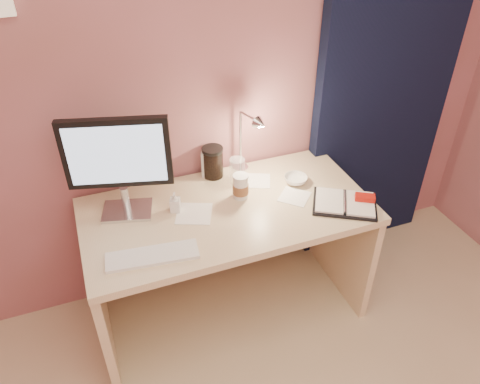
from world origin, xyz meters
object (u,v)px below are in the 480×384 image
object	(u,v)px
desk	(224,234)
clear_cup	(237,171)
keyboard	(152,256)
coffee_cup	(241,187)
product_box	(211,163)
planner	(346,203)
dark_jar	(213,164)
lotion_bottle	(175,202)
bowl	(296,180)
monitor	(118,159)
desk_lamp	(241,141)

from	to	relation	value
desk	clear_cup	distance (m)	0.34
keyboard	coffee_cup	distance (m)	0.58
keyboard	product_box	bearing A→B (deg)	56.84
keyboard	planner	bearing A→B (deg)	8.51
keyboard	dark_jar	distance (m)	0.67
lotion_bottle	dark_jar	world-z (taller)	dark_jar
coffee_cup	bowl	size ratio (longest dim) A/B	1.08
keyboard	coffee_cup	size ratio (longest dim) A/B	3.04
bowl	keyboard	bearing A→B (deg)	-160.70
keyboard	planner	distance (m)	0.97
desk	monitor	world-z (taller)	monitor
desk	bowl	size ratio (longest dim) A/B	11.68
keyboard	clear_cup	xyz separation A→B (m)	(0.54, 0.40, 0.06)
keyboard	planner	size ratio (longest dim) A/B	1.04
coffee_cup	bowl	world-z (taller)	coffee_cup
desk	product_box	size ratio (longest dim) A/B	9.44
planner	lotion_bottle	bearing A→B (deg)	-166.77
product_box	desk_lamp	size ratio (longest dim) A/B	0.41
monitor	product_box	bearing A→B (deg)	34.40
monitor	planner	distance (m)	1.10
lotion_bottle	desk_lamp	size ratio (longest dim) A/B	0.29
desk	product_box	bearing A→B (deg)	85.07
keyboard	clear_cup	distance (m)	0.67
bowl	dark_jar	bearing A→B (deg)	150.55
bowl	lotion_bottle	xyz separation A→B (m)	(-0.65, -0.01, 0.03)
desk	lotion_bottle	xyz separation A→B (m)	(-0.24, -0.00, 0.28)
planner	product_box	world-z (taller)	product_box
coffee_cup	desk_lamp	size ratio (longest dim) A/B	0.35
dark_jar	planner	bearing A→B (deg)	-41.79
keyboard	lotion_bottle	distance (m)	0.33
monitor	keyboard	world-z (taller)	monitor
desk	dark_jar	bearing A→B (deg)	83.66
lotion_bottle	product_box	size ratio (longest dim) A/B	0.71
monitor	desk	bearing A→B (deg)	6.60
planner	product_box	distance (m)	0.73
monitor	coffee_cup	bearing A→B (deg)	7.13
lotion_bottle	desk	bearing A→B (deg)	1.02
monitor	desk_lamp	size ratio (longest dim) A/B	1.38
monitor	lotion_bottle	size ratio (longest dim) A/B	4.77
clear_cup	desk_lamp	size ratio (longest dim) A/B	0.38
coffee_cup	keyboard	bearing A→B (deg)	-151.73
lotion_bottle	product_box	world-z (taller)	product_box
bowl	desk_lamp	xyz separation A→B (m)	(-0.26, 0.14, 0.21)
planner	dark_jar	world-z (taller)	dark_jar
planner	lotion_bottle	world-z (taller)	lotion_bottle
coffee_cup	clear_cup	distance (m)	0.13
desk	clear_cup	bearing A→B (deg)	43.94
coffee_cup	product_box	distance (m)	0.26
planner	product_box	bearing A→B (deg)	168.13
clear_cup	monitor	bearing A→B (deg)	-175.01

